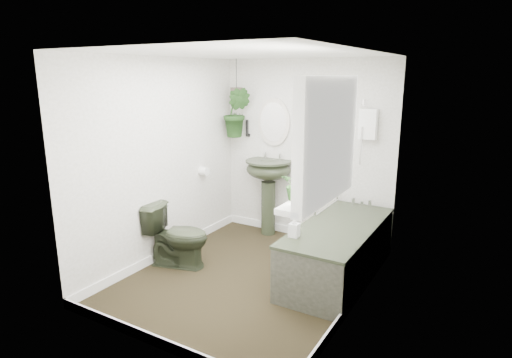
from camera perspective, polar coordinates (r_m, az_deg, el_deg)
The scene contains 22 objects.
floor at distance 4.69m, azimuth -0.95°, elevation -13.08°, with size 2.30×2.80×0.02m, color black.
ceiling at distance 4.18m, azimuth -1.09°, elevation 16.56°, with size 2.30×2.80×0.02m, color white.
wall_back at distance 5.52m, azimuth 6.66°, elevation 3.71°, with size 2.30×0.02×2.30m, color silver.
wall_front at distance 3.21m, azimuth -14.28°, elevation -4.01°, with size 2.30×0.02×2.30m, color silver.
wall_left at distance 4.98m, azimuth -12.49°, elevation 2.38°, with size 0.02×2.80×2.30m, color silver.
wall_right at distance 3.83m, azimuth 13.97°, elevation -1.11°, with size 0.02×2.80×2.30m, color silver.
skirting at distance 4.66m, azimuth -0.96°, elevation -12.42°, with size 2.30×2.80×0.10m, color white.
bathtub at distance 4.66m, azimuth 10.87°, elevation -9.42°, with size 0.72×1.72×0.58m, color #293020, non-canonical shape.
bath_screen at distance 4.93m, azimuth 9.72°, elevation 3.95°, with size 0.04×0.72×1.40m, color silver, non-canonical shape.
shower_box at distance 5.13m, azimuth 14.72°, elevation 7.10°, with size 0.20×0.10×0.35m, color white.
oval_mirror at distance 5.62m, azimuth 2.36°, elevation 7.59°, with size 0.46×0.03×0.62m, color beige.
wall_sconce at distance 5.83m, azimuth -1.19°, elevation 6.82°, with size 0.04×0.04×0.22m, color black.
toilet_roll_holder at distance 5.51m, azimuth -6.98°, elevation 1.05°, with size 0.11×0.11×0.11m, color white.
window_recess at distance 3.10m, azimuth 9.50°, elevation 5.10°, with size 0.08×1.00×0.90m, color white.
window_sill at distance 3.21m, azimuth 8.04°, elevation -2.21°, with size 0.18×1.00×0.04m, color white.
window_blinds at distance 3.11m, azimuth 8.72°, elevation 5.17°, with size 0.01×0.86×0.76m, color white.
toilet at distance 4.90m, azimuth -10.42°, elevation -7.40°, with size 0.40×0.70×0.71m, color #293020.
pedestal_sink at distance 5.71m, azimuth 1.65°, elevation -2.44°, with size 0.60×0.51×1.02m, color #293020, non-canonical shape.
sill_plant at distance 2.99m, azimuth 5.47°, elevation -0.75°, with size 0.20×0.18×0.22m, color black.
hanging_plant at distance 5.71m, azimuth -2.58°, elevation 8.83°, with size 0.36×0.29×0.65m, color black.
soap_bottle at distance 4.15m, azimuth 5.13°, elevation -6.37°, with size 0.09×0.09×0.20m, color black.
hanging_pot at distance 5.69m, azimuth -2.61°, elevation 11.49°, with size 0.16×0.16×0.12m, color #4C3C36.
Camera 1 is at (2.18, -3.56, 2.11)m, focal length 30.00 mm.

